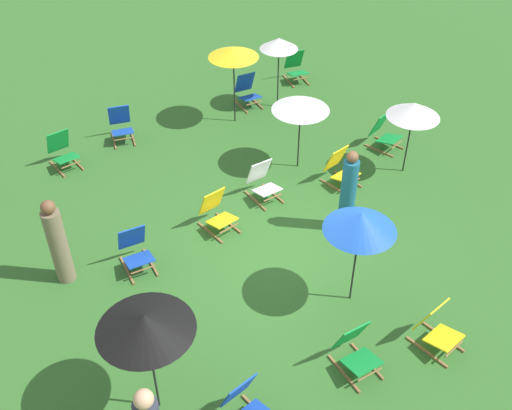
{
  "coord_description": "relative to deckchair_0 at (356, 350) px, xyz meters",
  "views": [
    {
      "loc": [
        -5.07,
        -6.01,
        7.5
      ],
      "look_at": [
        0.0,
        1.2,
        0.5
      ],
      "focal_mm": 41.95,
      "sensor_mm": 36.0,
      "label": 1
    }
  ],
  "objects": [
    {
      "name": "person_0",
      "position": [
        2.04,
        2.5,
        0.45
      ],
      "size": [
        0.38,
        0.38,
        1.73
      ],
      "rotation": [
        0.0,
        0.0,
        3.53
      ],
      "color": "#195972",
      "rests_on": "ground"
    },
    {
      "name": "deckchair_3",
      "position": [
        2.91,
        3.64,
        0.0
      ],
      "size": [
        0.57,
        0.82,
        0.83
      ],
      "rotation": [
        0.0,
        0.0,
        0.13
      ],
      "color": "olive",
      "rests_on": "ground"
    },
    {
      "name": "deckchair_7",
      "position": [
        -0.07,
        7.88,
        0.0
      ],
      "size": [
        0.68,
        0.87,
        0.83
      ],
      "rotation": [
        0.0,
        0.0,
        -0.3
      ],
      "color": "olive",
      "rests_on": "ground"
    },
    {
      "name": "deckchair_1",
      "position": [
        3.25,
        7.56,
        0.0
      ],
      "size": [
        0.57,
        0.81,
        0.83
      ],
      "rotation": [
        0.0,
        0.0,
        -0.12
      ],
      "color": "olive",
      "rests_on": "ground"
    },
    {
      "name": "umbrella_2",
      "position": [
        2.58,
        4.64,
        1.14
      ],
      "size": [
        1.2,
        1.2,
        1.62
      ],
      "color": "black",
      "rests_on": "ground"
    },
    {
      "name": "deckchair_11",
      "position": [
        1.31,
        4.18,
        0.0
      ],
      "size": [
        0.49,
        0.77,
        0.83
      ],
      "rotation": [
        0.0,
        0.0,
        -0.02
      ],
      "color": "olive",
      "rests_on": "ground"
    },
    {
      "name": "deckchair_0",
      "position": [
        0.0,
        0.0,
        0.0
      ],
      "size": [
        0.53,
        0.79,
        0.83
      ],
      "rotation": [
        0.0,
        0.0,
        -0.08
      ],
      "color": "olive",
      "rests_on": "ground"
    },
    {
      "name": "deckchair_13",
      "position": [
        -1.85,
        0.17,
        0.0
      ],
      "size": [
        0.56,
        0.81,
        0.83
      ],
      "rotation": [
        0.0,
        0.0,
        0.12
      ],
      "color": "olive",
      "rests_on": "ground"
    },
    {
      "name": "umbrella_3",
      "position": [
        -2.71,
        1.08,
        1.4
      ],
      "size": [
        1.27,
        1.27,
        1.9
      ],
      "color": "black",
      "rests_on": "ground"
    },
    {
      "name": "person_1",
      "position": [
        -2.84,
        4.25,
        0.44
      ],
      "size": [
        0.44,
        0.44,
        1.7
      ],
      "rotation": [
        0.0,
        0.0,
        5.4
      ],
      "color": "#72664C",
      "rests_on": "ground"
    },
    {
      "name": "umbrella_0",
      "position": [
        2.53,
        7.05,
        1.4
      ],
      "size": [
        1.17,
        1.17,
        1.88
      ],
      "color": "black",
      "rests_on": "ground"
    },
    {
      "name": "umbrella_4",
      "position": [
        0.88,
        1.06,
        1.31
      ],
      "size": [
        1.14,
        1.14,
        1.84
      ],
      "color": "black",
      "rests_on": "ground"
    },
    {
      "name": "deckchair_2",
      "position": [
        -1.69,
        3.83,
        0.0
      ],
      "size": [
        0.57,
        0.82,
        0.83
      ],
      "rotation": [
        0.0,
        0.0,
        -0.13
      ],
      "color": "olive",
      "rests_on": "ground"
    },
    {
      "name": "deckchair_9",
      "position": [
        0.04,
        3.89,
        0.0
      ],
      "size": [
        0.54,
        0.8,
        0.83
      ],
      "rotation": [
        0.0,
        0.0,
        0.09
      ],
      "color": "olive",
      "rests_on": "ground"
    },
    {
      "name": "umbrella_5",
      "position": [
        4.35,
        3.18,
        1.13
      ],
      "size": [
        1.09,
        1.09,
        1.65
      ],
      "color": "black",
      "rests_on": "ground"
    },
    {
      "name": "ground_plane",
      "position": [
        0.68,
        2.31,
        -0.37
      ],
      "size": [
        40.0,
        40.0,
        0.0
      ],
      "primitive_type": "plane",
      "color": "#2D6026"
    },
    {
      "name": "umbrella_1",
      "position": [
        3.83,
        7.05,
        1.3
      ],
      "size": [
        0.92,
        0.92,
        1.8
      ],
      "color": "black",
      "rests_on": "ground"
    },
    {
      "name": "deckchair_10",
      "position": [
        5.1,
        7.92,
        0.0
      ],
      "size": [
        0.66,
        0.86,
        0.83
      ],
      "rotation": [
        0.0,
        0.0,
        -0.27
      ],
      "color": "olive",
      "rests_on": "ground"
    },
    {
      "name": "deckchair_6",
      "position": [
        4.66,
        4.14,
        0.0
      ],
      "size": [
        0.64,
        0.85,
        0.83
      ],
      "rotation": [
        0.0,
        0.0,
        0.24
      ],
      "color": "olive",
      "rests_on": "ground"
    },
    {
      "name": "deckchair_4",
      "position": [
        1.3,
        -0.4,
        0.0
      ],
      "size": [
        0.56,
        0.81,
        0.83
      ],
      "rotation": [
        0.0,
        0.0,
        0.11
      ],
      "color": "olive",
      "rests_on": "ground"
    },
    {
      "name": "deckchair_12",
      "position": [
        -1.58,
        7.6,
        0.0
      ],
      "size": [
        0.52,
        0.79,
        0.83
      ],
      "rotation": [
        0.0,
        0.0,
        0.06
      ],
      "color": "olive",
      "rests_on": "ground"
    }
  ]
}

